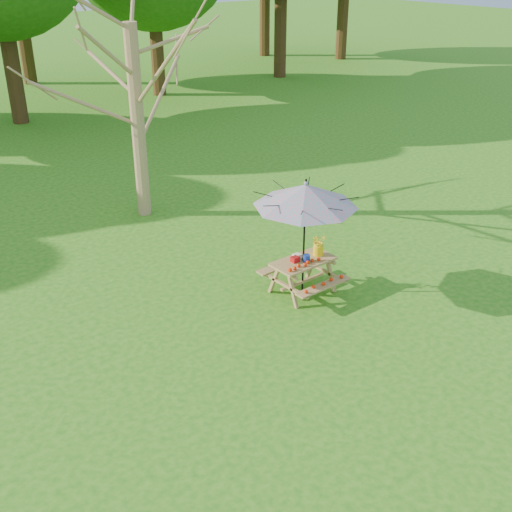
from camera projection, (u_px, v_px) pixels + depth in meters
picnic_table at (303, 277)px, 12.01m from camera, size 1.20×1.32×0.67m
patio_umbrella at (306, 195)px, 11.31m from camera, size 1.96×1.96×2.25m
produce_bins at (300, 258)px, 11.83m from camera, size 0.31×0.36×0.13m
tomatoes_row at (304, 264)px, 11.64m from camera, size 0.77×0.13×0.07m
flower_bucket at (319, 244)px, 11.97m from camera, size 0.30×0.28×0.42m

